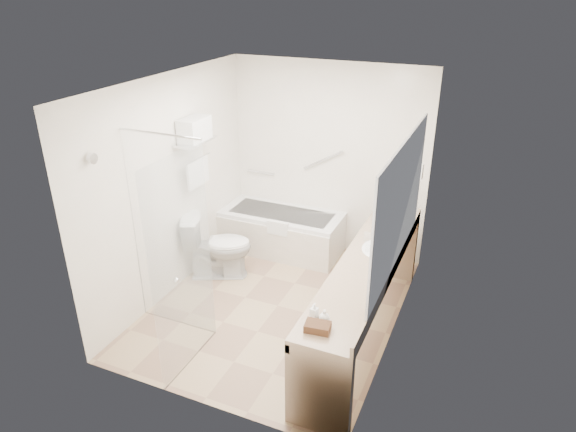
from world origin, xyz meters
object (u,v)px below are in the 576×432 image
at_px(bathtub, 282,231).
at_px(water_bottle_left, 379,231).
at_px(toilet, 218,246).
at_px(amenity_basket, 318,327).
at_px(vanity_counter, 365,284).

relative_size(bathtub, water_bottle_left, 7.53).
bearing_deg(water_bottle_left, bathtub, 151.67).
bearing_deg(toilet, bathtub, -51.16).
xyz_separation_m(amenity_basket, water_bottle_left, (0.06, 1.72, 0.06)).
bearing_deg(water_bottle_left, amenity_basket, -91.88).
bearing_deg(bathtub, water_bottle_left, -28.33).
bearing_deg(amenity_basket, water_bottle_left, 88.12).
xyz_separation_m(bathtub, vanity_counter, (1.52, -1.39, 0.36)).
bearing_deg(toilet, amenity_basket, -155.27).
height_order(toilet, water_bottle_left, water_bottle_left).
distance_m(vanity_counter, toilet, 2.05).
distance_m(toilet, water_bottle_left, 2.02).
distance_m(toilet, amenity_basket, 2.53).
relative_size(amenity_basket, water_bottle_left, 0.95).
bearing_deg(vanity_counter, water_bottle_left, 92.73).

